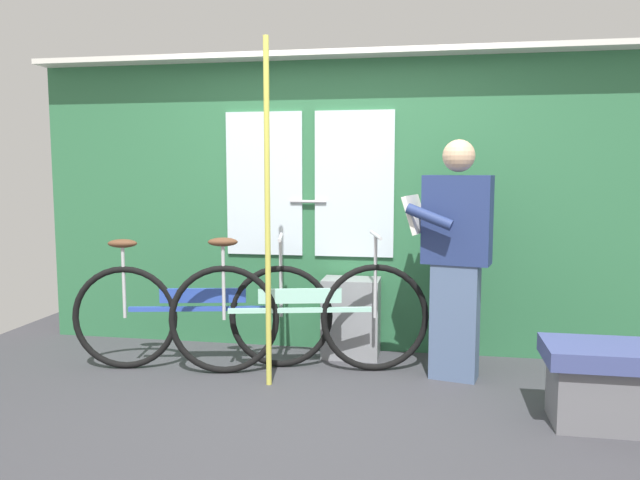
{
  "coord_description": "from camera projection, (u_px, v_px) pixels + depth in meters",
  "views": [
    {
      "loc": [
        0.73,
        -3.5,
        1.39
      ],
      "look_at": [
        0.0,
        0.58,
        0.93
      ],
      "focal_mm": 35.1,
      "sensor_mm": 36.0,
      "label": 1
    }
  ],
  "objects": [
    {
      "name": "bicycle_leaning_behind",
      "position": [
        299.0,
        316.0,
        4.28
      ],
      "size": [
        1.75,
        0.56,
        0.96
      ],
      "rotation": [
        0.0,
        0.0,
        0.23
      ],
      "color": "black",
      "rests_on": "ground_plane"
    },
    {
      "name": "bench_seat_corner",
      "position": [
        610.0,
        383.0,
        3.39
      ],
      "size": [
        0.7,
        0.44,
        0.45
      ],
      "color": "#3D477F",
      "rests_on": "ground_plane"
    },
    {
      "name": "train_door_wall",
      "position": [
        334.0,
        198.0,
        4.79
      ],
      "size": [
        4.72,
        0.28,
        2.25
      ],
      "color": "#2D6B42",
      "rests_on": "ground_plane"
    },
    {
      "name": "passenger_reading_newspaper",
      "position": [
        455.0,
        255.0,
        4.11
      ],
      "size": [
        0.6,
        0.52,
        1.59
      ],
      "rotation": [
        0.0,
        0.0,
        2.92
      ],
      "color": "slate",
      "rests_on": "ground_plane"
    },
    {
      "name": "bicycle_near_door",
      "position": [
        202.0,
        314.0,
        4.37
      ],
      "size": [
        1.79,
        0.54,
        0.94
      ],
      "rotation": [
        0.0,
        0.0,
        0.21
      ],
      "color": "black",
      "rests_on": "ground_plane"
    },
    {
      "name": "trash_bin_by_wall",
      "position": [
        351.0,
        318.0,
        4.65
      ],
      "size": [
        0.42,
        0.28,
        0.59
      ],
      "primitive_type": "cube",
      "color": "gray",
      "rests_on": "ground_plane"
    },
    {
      "name": "ground_plane",
      "position": [
        303.0,
        409.0,
        3.7
      ],
      "size": [
        5.72,
        4.11,
        0.04
      ],
      "primitive_type": "cube",
      "color": "#38383D"
    },
    {
      "name": "handrail_pole",
      "position": [
        267.0,
        215.0,
        3.95
      ],
      "size": [
        0.04,
        0.04,
        2.21
      ],
      "primitive_type": "cylinder",
      "color": "#C6C14C",
      "rests_on": "ground_plane"
    }
  ]
}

